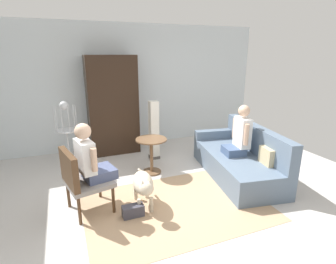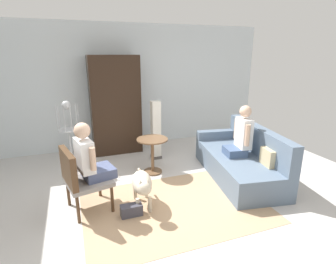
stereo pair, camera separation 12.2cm
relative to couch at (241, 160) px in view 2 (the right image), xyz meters
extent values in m
plane|color=beige|center=(-1.56, -0.46, -0.30)|extent=(7.59, 7.59, 0.00)
cube|color=silver|center=(-1.56, 2.51, 1.11)|extent=(6.93, 0.12, 2.83)
cube|color=tan|center=(-1.50, -0.54, -0.30)|extent=(2.64, 1.85, 0.01)
cube|color=slate|center=(-0.07, -0.01, -0.09)|extent=(1.27, 2.22, 0.43)
cube|color=slate|center=(0.30, -0.07, 0.37)|extent=(0.52, 2.10, 0.49)
cube|color=slate|center=(0.09, 0.94, 0.21)|extent=(0.96, 0.33, 0.18)
cube|color=#C6B284|center=(0.09, -0.57, 0.26)|extent=(0.15, 0.33, 0.28)
cylinder|color=#4C331E|center=(-2.51, 0.14, -0.10)|extent=(0.04, 0.04, 0.41)
cylinder|color=#4C331E|center=(-2.39, -0.37, -0.10)|extent=(0.04, 0.04, 0.41)
cylinder|color=#4C331E|center=(-2.97, 0.03, -0.10)|extent=(0.04, 0.04, 0.41)
cylinder|color=#4C331E|center=(-2.85, -0.47, -0.10)|extent=(0.04, 0.04, 0.41)
cube|color=gray|center=(-2.68, -0.17, 0.13)|extent=(0.70, 0.74, 0.06)
cube|color=#4C331E|center=(-2.92, -0.22, 0.40)|extent=(0.22, 0.62, 0.47)
cube|color=#42577B|center=(-0.14, 0.00, 0.19)|extent=(0.40, 0.41, 0.14)
cube|color=white|center=(0.00, -0.02, 0.53)|extent=(0.24, 0.38, 0.53)
sphere|color=#DDB293|center=(0.00, -0.02, 0.91)|extent=(0.21, 0.21, 0.21)
cylinder|color=#DDB293|center=(-0.08, -0.23, 0.55)|extent=(0.08, 0.08, 0.37)
cylinder|color=#DDB293|center=(-0.01, 0.20, 0.55)|extent=(0.08, 0.08, 0.37)
cube|color=#475174|center=(-2.53, -0.13, 0.23)|extent=(0.49, 0.48, 0.14)
cube|color=white|center=(-2.70, -0.17, 0.53)|extent=(0.27, 0.43, 0.45)
sphere|color=#DDB293|center=(-2.70, -0.17, 0.88)|extent=(0.22, 0.22, 0.22)
cylinder|color=#DDB293|center=(-2.71, 0.07, 0.55)|extent=(0.08, 0.08, 0.32)
cylinder|color=#DDB293|center=(-2.60, -0.39, 0.55)|extent=(0.08, 0.08, 0.32)
cylinder|color=brown|center=(-1.47, 0.69, 0.35)|extent=(0.57, 0.57, 0.02)
cylinder|color=brown|center=(-1.47, 0.69, 0.02)|extent=(0.06, 0.06, 0.65)
cylinder|color=brown|center=(-1.47, 0.69, -0.29)|extent=(0.35, 0.35, 0.03)
ellipsoid|color=beige|center=(-1.95, -0.35, 0.07)|extent=(0.37, 0.60, 0.29)
sphere|color=beige|center=(-2.00, -0.68, 0.16)|extent=(0.19, 0.19, 0.19)
cone|color=beige|center=(-1.95, -0.69, 0.25)|extent=(0.06, 0.06, 0.06)
cone|color=beige|center=(-2.04, -0.68, 0.25)|extent=(0.06, 0.06, 0.06)
cylinder|color=beige|center=(-1.90, 0.01, 0.11)|extent=(0.06, 0.18, 0.10)
cylinder|color=beige|center=(-1.89, -0.55, -0.19)|extent=(0.06, 0.06, 0.23)
cylinder|color=beige|center=(-2.06, -0.53, -0.19)|extent=(0.06, 0.06, 0.23)
cylinder|color=beige|center=(-1.83, -0.16, -0.19)|extent=(0.06, 0.06, 0.23)
cylinder|color=beige|center=(-2.00, -0.14, -0.19)|extent=(0.06, 0.06, 0.23)
cylinder|color=silver|center=(-2.89, 1.39, -0.29)|extent=(0.36, 0.36, 0.03)
cylinder|color=silver|center=(-2.89, 1.39, 0.09)|extent=(0.04, 0.04, 0.79)
cylinder|color=silver|center=(-2.89, 1.39, 0.49)|extent=(0.40, 0.40, 0.02)
cylinder|color=silver|center=(-2.71, 1.39, 0.73)|extent=(0.01, 0.01, 0.46)
cylinder|color=silver|center=(-2.74, 1.51, 0.73)|extent=(0.01, 0.01, 0.46)
cylinder|color=silver|center=(-2.84, 1.57, 0.73)|extent=(0.01, 0.01, 0.46)
cylinder|color=silver|center=(-2.95, 1.57, 0.73)|extent=(0.01, 0.01, 0.46)
cylinder|color=silver|center=(-3.05, 1.51, 0.73)|extent=(0.01, 0.01, 0.46)
cylinder|color=silver|center=(-3.08, 1.39, 0.73)|extent=(0.01, 0.01, 0.46)
cylinder|color=silver|center=(-3.05, 1.28, 0.73)|extent=(0.01, 0.01, 0.46)
cylinder|color=silver|center=(-2.95, 1.22, 0.73)|extent=(0.01, 0.01, 0.46)
cylinder|color=silver|center=(-2.84, 1.22, 0.73)|extent=(0.01, 0.01, 0.46)
cylinder|color=silver|center=(-2.74, 1.28, 0.73)|extent=(0.01, 0.01, 0.46)
sphere|color=silver|center=(-2.89, 1.39, 0.96)|extent=(0.16, 0.16, 0.16)
cube|color=#4C4742|center=(-1.19, 1.36, -0.27)|extent=(0.20, 0.20, 0.06)
cube|color=white|center=(-1.19, 1.36, 0.35)|extent=(0.18, 0.18, 1.18)
cube|color=black|center=(-1.89, 2.10, 0.77)|extent=(1.06, 0.56, 2.15)
cube|color=#3F3F4C|center=(-2.16, -0.55, -0.22)|extent=(0.30, 0.14, 0.17)
camera|label=1|loc=(-2.90, -3.71, 1.88)|focal=28.34mm
camera|label=2|loc=(-2.79, -3.75, 1.88)|focal=28.34mm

